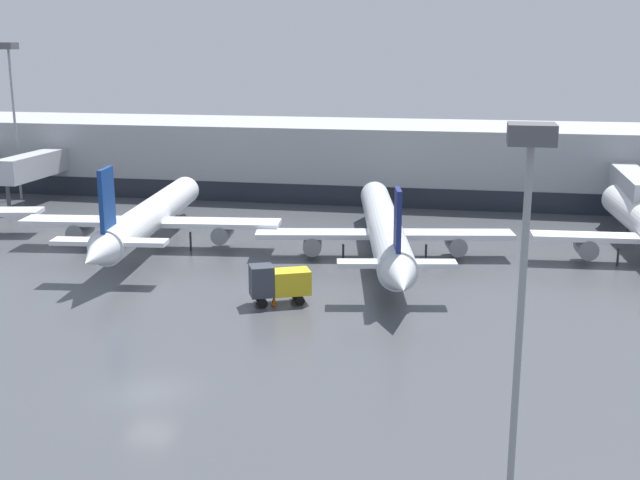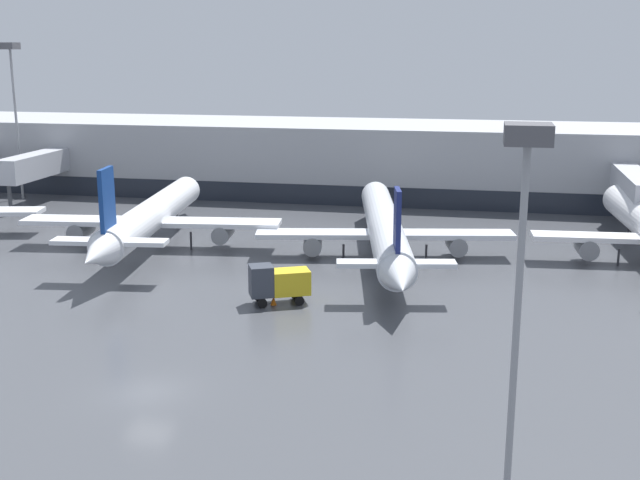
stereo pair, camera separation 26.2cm
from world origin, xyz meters
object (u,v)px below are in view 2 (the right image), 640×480
Objects in this scene: apron_light_mast_0 at (12,77)px; parked_jet_3 at (151,217)px; parked_jet_1 at (385,228)px; traffic_cone_1 at (273,300)px; apron_light_mast_2 at (524,202)px; service_truck_1 at (278,282)px.

parked_jet_3 is at bearing -38.47° from apron_light_mast_0.
apron_light_mast_0 reaches higher than parked_jet_3.
parked_jet_1 is 2.01× the size of apron_light_mast_0.
apron_light_mast_2 is (16.08, -22.63, 12.17)m from traffic_cone_1.
traffic_cone_1 is at bearing -139.42° from parked_jet_3.
parked_jet_3 reaches higher than traffic_cone_1.
traffic_cone_1 is at bearing -40.08° from apron_light_mast_0.
parked_jet_1 is 55.58× the size of traffic_cone_1.
service_truck_1 is (-6.01, -14.71, -1.00)m from parked_jet_1.
service_truck_1 is at bearing 147.26° from parked_jet_1.
parked_jet_1 reaches higher than traffic_cone_1.
apron_light_mast_0 is at bearing 134.99° from apron_light_mast_2.
apron_light_mast_2 is (57.22, -57.24, -2.29)m from apron_light_mast_0.
service_truck_1 is at bearing 52.84° from traffic_cone_1.
service_truck_1 is (15.74, -13.84, -1.33)m from parked_jet_3.
parked_jet_1 is at bearing 104.56° from apron_light_mast_2.
parked_jet_1 is 40.19m from apron_light_mast_2.
parked_jet_3 reaches higher than parked_jet_1.
service_truck_1 is 0.25× the size of apron_light_mast_0.
apron_light_mast_2 is (15.80, -23.00, 10.86)m from service_truck_1.
apron_light_mast_0 is at bearing 139.92° from traffic_cone_1.
apron_light_mast_2 reaches higher than traffic_cone_1.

